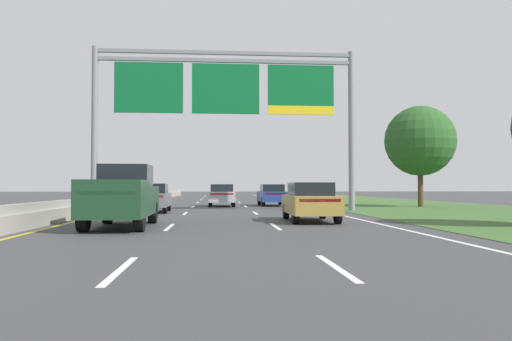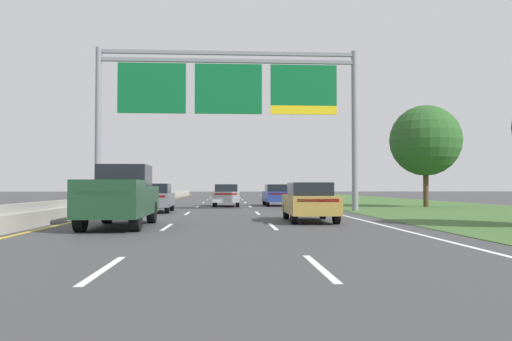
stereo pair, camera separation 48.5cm
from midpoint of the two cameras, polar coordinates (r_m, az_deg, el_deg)
ground_plane at (r=33.25m, az=-3.28°, el=-4.26°), size 220.00×220.00×0.00m
lane_striping at (r=32.79m, az=-3.28°, el=-4.28°), size 11.96×106.00×0.01m
grass_verge_right at (r=36.05m, az=19.54°, el=-3.95°), size 14.00×110.00×0.02m
median_barrier_concrete at (r=33.88m, az=-14.53°, el=-3.56°), size 0.60×110.00×0.85m
overhead_sign_gantry at (r=29.19m, az=-2.66°, el=8.44°), size 15.06×0.42×9.33m
pickup_truck_darkgreen at (r=18.20m, az=-14.35°, el=-2.83°), size 2.06×5.42×2.20m
car_gold_right_lane_sedan at (r=20.55m, az=6.74°, el=-3.47°), size 1.90×4.43×1.57m
car_grey_left_lane_sedan at (r=28.32m, az=-10.86°, el=-2.99°), size 1.92×4.44×1.57m
car_blue_right_lane_sedan at (r=37.11m, az=2.72°, el=-2.74°), size 1.86×4.41×1.57m
car_silver_centre_lane_sedan at (r=36.13m, az=-3.00°, el=-2.77°), size 1.84×4.41×1.57m
roadside_tree_mid at (r=36.72m, az=18.97°, el=3.21°), size 4.86×4.86×7.01m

